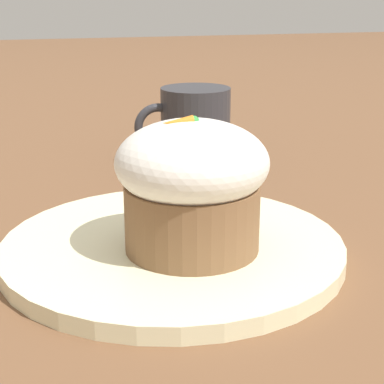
% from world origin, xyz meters
% --- Properties ---
extents(ground_plane, '(4.00, 4.00, 0.00)m').
position_xyz_m(ground_plane, '(0.00, 0.00, 0.00)').
color(ground_plane, brown).
extents(dessert_plate, '(0.25, 0.25, 0.01)m').
position_xyz_m(dessert_plate, '(0.00, 0.00, 0.01)').
color(dessert_plate, beige).
rests_on(dessert_plate, ground_plane).
extents(carrot_cake, '(0.11, 0.11, 0.10)m').
position_xyz_m(carrot_cake, '(-0.01, 0.02, 0.06)').
color(carrot_cake, brown).
rests_on(carrot_cake, dessert_plate).
extents(spoon, '(0.04, 0.12, 0.01)m').
position_xyz_m(spoon, '(-0.01, -0.01, 0.02)').
color(spoon, silver).
rests_on(spoon, dessert_plate).
extents(coffee_cup, '(0.11, 0.08, 0.08)m').
position_xyz_m(coffee_cup, '(-0.09, -0.26, 0.04)').
color(coffee_cup, '#2D2D33').
rests_on(coffee_cup, ground_plane).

